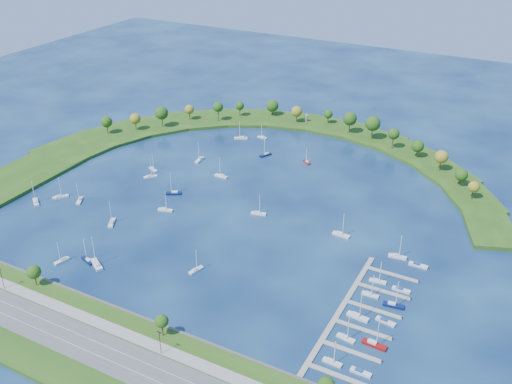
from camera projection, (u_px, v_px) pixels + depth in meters
The scene contains 38 objects.
ground at pixel (243, 200), 309.55m from camera, with size 700.00×700.00×0.00m, color #06153C.
south_shoreline at pixel (83, 341), 213.51m from camera, with size 420.00×43.10×11.60m.
breakwater at pixel (217, 149), 366.04m from camera, with size 286.74×247.64×2.00m.
breakwater_trees at pixel (296, 124), 377.91m from camera, with size 238.39×92.93×15.80m.
harbor_tower at pixel (306, 118), 404.80m from camera, with size 2.60×2.60×4.61m.
dock_system at pixel (358, 316), 226.82m from camera, with size 24.28×82.00×1.60m.
moored_boat_0 at pixel (258, 213), 296.09m from camera, with size 8.16×4.10×11.55m.
moored_boat_1 at pixel (200, 159), 353.13m from camera, with size 2.84×8.55×12.38m.
moored_boat_2 at pixel (266, 154), 359.48m from camera, with size 5.81×8.39×12.12m.
moored_boat_3 at pixel (80, 200), 308.09m from camera, with size 5.59×7.88×11.43m.
moored_boat_4 at pixel (196, 269), 253.04m from camera, with size 4.01×7.56×10.70m.
moored_boat_5 at pixel (36, 202), 306.41m from camera, with size 8.43×7.17×12.80m.
moored_boat_6 at pixel (112, 222), 287.93m from camera, with size 6.17×8.55×12.44m.
moored_boat_7 at pixel (307, 162), 350.40m from camera, with size 6.55×5.45×9.88m.
moored_boat_8 at pixel (88, 260), 259.43m from camera, with size 8.20×4.60×11.62m.
moored_boat_9 at pixel (341, 234), 278.23m from camera, with size 8.79×2.96×12.72m.
moored_boat_10 at pixel (60, 196), 311.56m from camera, with size 6.97×8.02×12.27m.
moored_boat_11 at pixel (173, 193), 315.21m from camera, with size 9.20×6.82×13.46m.
moored_boat_12 at pixel (153, 169), 341.48m from camera, with size 7.59×4.97×10.88m.
moored_boat_13 at pixel (62, 260), 259.33m from camera, with size 3.71×7.43×10.52m.
moored_boat_14 at pixel (262, 137), 384.25m from camera, with size 6.80×2.13×9.90m.
moored_boat_15 at pixel (150, 176), 333.05m from camera, with size 6.63×7.27×11.32m.
moored_boat_16 at pixel (221, 176), 333.58m from camera, with size 8.18×2.52×11.93m.
moored_boat_17 at pixel (165, 209), 299.40m from camera, with size 8.11×4.14×11.49m.
moored_boat_18 at pixel (241, 138), 382.87m from camera, with size 8.87×6.14×12.81m.
moored_boat_19 at pixel (96, 264), 256.46m from camera, with size 10.01×7.40×14.63m.
docked_boat_0 at pixel (332, 361), 204.55m from camera, with size 7.28×2.32×10.58m.
docked_boat_1 at pixel (361, 372), 200.58m from camera, with size 7.64×2.37×1.55m.
docked_boat_2 at pixel (346, 337), 215.37m from camera, with size 7.56×3.12×10.78m.
docked_boat_3 at pixel (374, 344), 212.26m from camera, with size 9.45×3.14×13.70m.
docked_boat_4 at pixel (358, 316), 225.84m from camera, with size 9.04×3.27×13.02m.
docked_boat_5 at pixel (386, 321), 223.65m from camera, with size 8.23×3.50×1.63m.
docked_boat_6 at pixel (370, 294), 237.97m from camera, with size 7.26×2.21×10.59m.
docked_boat_7 at pixel (394, 305), 231.91m from camera, with size 8.82×3.49×12.62m.
docked_boat_8 at pixel (378, 281), 245.99m from camera, with size 7.45×2.85×10.67m.
docked_boat_9 at pixel (401, 290), 240.98m from camera, with size 7.67×2.19×1.56m.
docked_boat_10 at pixel (397, 256), 262.04m from camera, with size 8.40×3.24×12.03m.
docked_boat_11 at pixel (418, 265), 256.35m from camera, with size 8.38×2.43×1.70m.
Camera 1 is at (132.45, -235.63, 151.06)m, focal length 40.47 mm.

